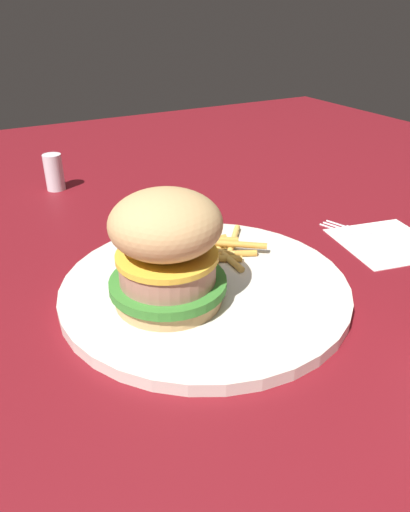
% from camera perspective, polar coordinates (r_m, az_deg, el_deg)
% --- Properties ---
extents(ground_plane, '(1.60, 1.60, 0.00)m').
position_cam_1_polar(ground_plane, '(0.48, -1.34, -3.95)').
color(ground_plane, maroon).
extents(plate, '(0.28, 0.28, 0.01)m').
position_cam_1_polar(plate, '(0.47, 0.00, -3.84)').
color(plate, silver).
rests_on(plate, ground_plane).
extents(sandwich, '(0.11, 0.11, 0.11)m').
position_cam_1_polar(sandwich, '(0.42, -4.65, 0.88)').
color(sandwich, tan).
rests_on(sandwich, plate).
extents(fries_pile, '(0.11, 0.09, 0.01)m').
position_cam_1_polar(fries_pile, '(0.52, 1.32, 0.92)').
color(fries_pile, '#E5B251').
rests_on(fries_pile, plate).
extents(napkin, '(0.13, 0.13, 0.00)m').
position_cam_1_polar(napkin, '(0.61, 21.01, 1.55)').
color(napkin, white).
rests_on(napkin, ground_plane).
extents(fork, '(0.07, 0.17, 0.00)m').
position_cam_1_polar(fork, '(0.61, 20.92, 1.81)').
color(fork, silver).
rests_on(fork, napkin).
extents(salt_shaker, '(0.03, 0.03, 0.06)m').
position_cam_1_polar(salt_shaker, '(0.77, -17.73, 9.60)').
color(salt_shaker, white).
rests_on(salt_shaker, ground_plane).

